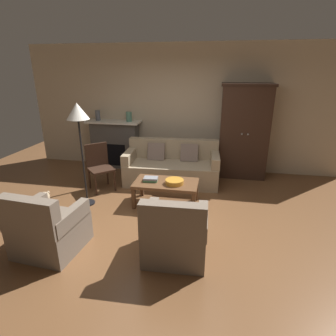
{
  "coord_description": "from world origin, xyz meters",
  "views": [
    {
      "loc": [
        0.86,
        -3.72,
        2.26
      ],
      "look_at": [
        -0.0,
        0.9,
        0.55
      ],
      "focal_mm": 29.19,
      "sensor_mm": 36.0,
      "label": 1
    }
  ],
  "objects_px": {
    "coffee_table": "(166,185)",
    "dog": "(41,201)",
    "fireplace": "(115,144)",
    "armchair_near_right": "(175,235)",
    "armoire": "(244,132)",
    "side_chair_wooden": "(99,164)",
    "mantel_vase_jade": "(129,117)",
    "floor_lamp": "(78,118)",
    "couch": "(172,167)",
    "book_stack": "(151,179)",
    "fruit_bowl": "(174,182)",
    "mantel_vase_slate": "(98,115)",
    "armchair_near_left": "(48,230)"
  },
  "relations": [
    {
      "from": "floor_lamp",
      "to": "couch",
      "type": "bearing_deg",
      "value": 44.38
    },
    {
      "from": "mantel_vase_jade",
      "to": "side_chair_wooden",
      "type": "bearing_deg",
      "value": -99.58
    },
    {
      "from": "fireplace",
      "to": "armchair_near_right",
      "type": "relative_size",
      "value": 1.43
    },
    {
      "from": "fireplace",
      "to": "book_stack",
      "type": "bearing_deg",
      "value": -53.22
    },
    {
      "from": "armchair_near_right",
      "to": "book_stack",
      "type": "bearing_deg",
      "value": 115.3
    },
    {
      "from": "couch",
      "to": "book_stack",
      "type": "relative_size",
      "value": 7.63
    },
    {
      "from": "armoire",
      "to": "book_stack",
      "type": "relative_size",
      "value": 7.74
    },
    {
      "from": "fireplace",
      "to": "mantel_vase_slate",
      "type": "bearing_deg",
      "value": -177.3
    },
    {
      "from": "side_chair_wooden",
      "to": "coffee_table",
      "type": "bearing_deg",
      "value": -17.05
    },
    {
      "from": "fireplace",
      "to": "mantel_vase_jade",
      "type": "bearing_deg",
      "value": -2.7
    },
    {
      "from": "couch",
      "to": "side_chair_wooden",
      "type": "height_order",
      "value": "side_chair_wooden"
    },
    {
      "from": "armoire",
      "to": "book_stack",
      "type": "xyz_separation_m",
      "value": [
        -1.64,
        -1.67,
        -0.55
      ]
    },
    {
      "from": "coffee_table",
      "to": "armchair_near_left",
      "type": "xyz_separation_m",
      "value": [
        -1.24,
        -1.58,
        -0.05
      ]
    },
    {
      "from": "couch",
      "to": "dog",
      "type": "bearing_deg",
      "value": -136.15
    },
    {
      "from": "armoire",
      "to": "armchair_near_left",
      "type": "height_order",
      "value": "armoire"
    },
    {
      "from": "mantel_vase_jade",
      "to": "coffee_table",
      "type": "bearing_deg",
      "value": -55.31
    },
    {
      "from": "fruit_bowl",
      "to": "floor_lamp",
      "type": "relative_size",
      "value": 0.18
    },
    {
      "from": "fireplace",
      "to": "armchair_near_right",
      "type": "bearing_deg",
      "value": -57.97
    },
    {
      "from": "dog",
      "to": "coffee_table",
      "type": "bearing_deg",
      "value": 21.14
    },
    {
      "from": "floor_lamp",
      "to": "fireplace",
      "type": "bearing_deg",
      "value": 95.69
    },
    {
      "from": "mantel_vase_slate",
      "to": "side_chair_wooden",
      "type": "bearing_deg",
      "value": -67.32
    },
    {
      "from": "side_chair_wooden",
      "to": "armchair_near_left",
      "type": "bearing_deg",
      "value": -85.08
    },
    {
      "from": "fireplace",
      "to": "dog",
      "type": "height_order",
      "value": "fireplace"
    },
    {
      "from": "fireplace",
      "to": "fruit_bowl",
      "type": "xyz_separation_m",
      "value": [
        1.73,
        -1.8,
        -0.11
      ]
    },
    {
      "from": "floor_lamp",
      "to": "fruit_bowl",
      "type": "bearing_deg",
      "value": 7.25
    },
    {
      "from": "fireplace",
      "to": "dog",
      "type": "relative_size",
      "value": 2.21
    },
    {
      "from": "book_stack",
      "to": "mantel_vase_jade",
      "type": "distance_m",
      "value": 2.11
    },
    {
      "from": "armoire",
      "to": "book_stack",
      "type": "bearing_deg",
      "value": -134.56
    },
    {
      "from": "armchair_near_left",
      "to": "fireplace",
      "type": "bearing_deg",
      "value": 95.75
    },
    {
      "from": "mantel_vase_jade",
      "to": "side_chair_wooden",
      "type": "distance_m",
      "value": 1.5
    },
    {
      "from": "book_stack",
      "to": "mantel_vase_jade",
      "type": "relative_size",
      "value": 1.18
    },
    {
      "from": "dog",
      "to": "armoire",
      "type": "bearing_deg",
      "value": 36.23
    },
    {
      "from": "coffee_table",
      "to": "dog",
      "type": "xyz_separation_m",
      "value": [
        -1.92,
        -0.74,
        -0.12
      ]
    },
    {
      "from": "armchair_near_right",
      "to": "fruit_bowl",
      "type": "bearing_deg",
      "value": 99.72
    },
    {
      "from": "armoire",
      "to": "armchair_near_right",
      "type": "height_order",
      "value": "armoire"
    },
    {
      "from": "mantel_vase_slate",
      "to": "dog",
      "type": "height_order",
      "value": "mantel_vase_slate"
    },
    {
      "from": "fireplace",
      "to": "floor_lamp",
      "type": "xyz_separation_m",
      "value": [
        0.2,
        -1.99,
        0.96
      ]
    },
    {
      "from": "book_stack",
      "to": "floor_lamp",
      "type": "height_order",
      "value": "floor_lamp"
    },
    {
      "from": "fireplace",
      "to": "coffee_table",
      "type": "relative_size",
      "value": 1.15
    },
    {
      "from": "side_chair_wooden",
      "to": "mantel_vase_jade",
      "type": "bearing_deg",
      "value": 80.42
    },
    {
      "from": "couch",
      "to": "mantel_vase_slate",
      "type": "relative_size",
      "value": 8.3
    },
    {
      "from": "fireplace",
      "to": "floor_lamp",
      "type": "height_order",
      "value": "floor_lamp"
    },
    {
      "from": "fireplace",
      "to": "book_stack",
      "type": "relative_size",
      "value": 4.9
    },
    {
      "from": "book_stack",
      "to": "armchair_near_left",
      "type": "xyz_separation_m",
      "value": [
        -0.97,
        -1.58,
        -0.14
      ]
    },
    {
      "from": "book_stack",
      "to": "fruit_bowl",
      "type": "bearing_deg",
      "value": -6.74
    },
    {
      "from": "armchair_near_right",
      "to": "side_chair_wooden",
      "type": "xyz_separation_m",
      "value": [
        -1.8,
        1.83,
        0.2
      ]
    },
    {
      "from": "fireplace",
      "to": "floor_lamp",
      "type": "bearing_deg",
      "value": -84.31
    },
    {
      "from": "fruit_bowl",
      "to": "book_stack",
      "type": "distance_m",
      "value": 0.43
    },
    {
      "from": "fruit_bowl",
      "to": "armchair_near_right",
      "type": "height_order",
      "value": "armchair_near_right"
    },
    {
      "from": "coffee_table",
      "to": "book_stack",
      "type": "height_order",
      "value": "book_stack"
    }
  ]
}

